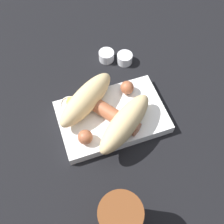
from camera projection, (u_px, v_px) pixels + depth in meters
ground_plane at (112, 119)px, 0.67m from camera, size 3.00×3.00×0.00m
food_tray at (112, 117)px, 0.66m from camera, size 0.25×0.16×0.02m
bread_roll at (105, 111)px, 0.62m from camera, size 0.23×0.23×0.06m
sausage at (107, 111)px, 0.64m from camera, size 0.16×0.15×0.03m
pickled_veggies at (76, 106)px, 0.66m from camera, size 0.08×0.08×0.01m
condiment_cup_near at (125, 59)px, 0.76m from camera, size 0.04×0.04×0.03m
condiment_cup_far at (106, 56)px, 0.76m from camera, size 0.04×0.04×0.03m
drink_glass at (120, 220)px, 0.50m from camera, size 0.08×0.08×0.12m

